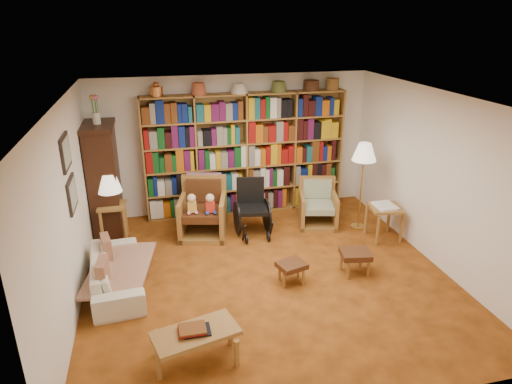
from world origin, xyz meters
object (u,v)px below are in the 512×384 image
object	(u,v)px
side_table_papers	(385,212)
side_table_lamp	(113,214)
wheelchair	(252,209)
coffee_table	(196,335)
floor_lamp	(364,156)
sofa	(117,272)
armchair_leather	(202,211)
armchair_sage	(316,207)
footstool_b	(355,256)
footstool_a	(292,267)

from	to	relation	value
side_table_papers	side_table_lamp	bearing A→B (deg)	167.58
side_table_lamp	wheelchair	world-z (taller)	wheelchair
side_table_lamp	coffee_table	world-z (taller)	side_table_lamp
side_table_papers	floor_lamp	bearing A→B (deg)	114.96
sofa	armchair_leather	size ratio (longest dim) A/B	1.67
armchair_sage	coffee_table	bearing A→B (deg)	-129.38
sofa	footstool_b	bearing A→B (deg)	-101.61
side_table_lamp	footstool_b	size ratio (longest dim) A/B	1.36
floor_lamp	coffee_table	size ratio (longest dim) A/B	1.55
wheelchair	floor_lamp	size ratio (longest dim) A/B	0.63
footstool_a	footstool_b	distance (m)	0.95
side_table_papers	footstool_b	size ratio (longest dim) A/B	1.28
footstool_a	side_table_papers	bearing A→B (deg)	26.77
wheelchair	side_table_papers	world-z (taller)	wheelchair
coffee_table	side_table_lamp	bearing A→B (deg)	107.49
sofa	coffee_table	distance (m)	1.88
armchair_sage	footstool_b	size ratio (longest dim) A/B	1.75
floor_lamp	side_table_papers	distance (m)	0.98
armchair_sage	footstool_a	size ratio (longest dim) A/B	1.85
armchair_leather	coffee_table	world-z (taller)	armchair_leather
footstool_a	coffee_table	distance (m)	1.89
sofa	footstool_a	world-z (taller)	sofa
armchair_leather	footstool_a	bearing A→B (deg)	-61.89
coffee_table	armchair_sage	bearing A→B (deg)	50.62
side_table_lamp	floor_lamp	distance (m)	4.20
floor_lamp	wheelchair	bearing A→B (deg)	172.61
armchair_sage	footstool_a	xyz separation A→B (m)	(-1.01, -1.77, -0.05)
sofa	coffee_table	bearing A→B (deg)	-156.48
side_table_papers	footstool_b	bearing A→B (deg)	-135.23
footstool_a	footstool_b	world-z (taller)	footstool_b
side_table_lamp	wheelchair	bearing A→B (deg)	-6.20
footstool_b	armchair_leather	bearing A→B (deg)	136.83
coffee_table	floor_lamp	bearing A→B (deg)	40.28
coffee_table	wheelchair	bearing A→B (deg)	66.16
floor_lamp	side_table_papers	bearing A→B (deg)	-65.04
armchair_leather	coffee_table	bearing A→B (deg)	-98.36
armchair_leather	footstool_b	size ratio (longest dim) A/B	2.08
wheelchair	footstool_a	bearing A→B (deg)	-83.98
floor_lamp	coffee_table	world-z (taller)	floor_lamp
side_table_lamp	footstool_a	bearing A→B (deg)	-38.03
armchair_sage	wheelchair	world-z (taller)	wheelchair
side_table_lamp	footstool_b	distance (m)	3.86
wheelchair	footstool_b	world-z (taller)	wheelchair
armchair_leather	side_table_papers	bearing A→B (deg)	-17.53
footstool_b	coffee_table	world-z (taller)	coffee_table
side_table_lamp	floor_lamp	xyz separation A→B (m)	(4.08, -0.48, 0.83)
armchair_sage	floor_lamp	bearing A→B (deg)	-28.67
wheelchair	footstool_a	xyz separation A→B (m)	(0.17, -1.65, -0.18)
armchair_sage	floor_lamp	distance (m)	1.25
armchair_leather	wheelchair	world-z (taller)	armchair_leather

